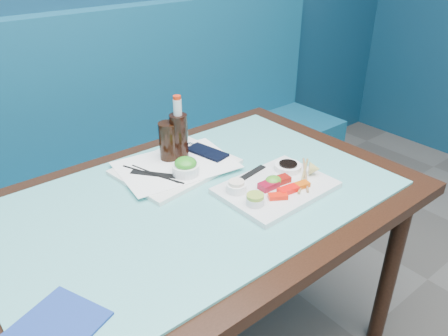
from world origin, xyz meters
TOP-DOWN VIEW (x-y plane):
  - booth_bench at (0.00, 2.29)m, footprint 3.00×0.56m
  - dining_table at (0.00, 1.45)m, footprint 1.40×0.90m
  - glass_top at (0.00, 1.45)m, footprint 1.22×0.76m
  - sashimi_plate at (0.22, 1.32)m, footprint 0.36×0.26m
  - salmon_left at (0.17, 1.26)m, footprint 0.06×0.05m
  - salmon_mid at (0.22, 1.27)m, footprint 0.07×0.04m
  - salmon_right at (0.27, 1.26)m, footprint 0.06×0.04m
  - tuna_left at (0.19, 1.32)m, footprint 0.06×0.04m
  - tuna_right at (0.25, 1.32)m, footprint 0.06×0.04m
  - seaweed_garnish at (0.22, 1.33)m, footprint 0.06×0.05m
  - ramekin_wasabi at (0.10, 1.28)m, footprint 0.07×0.07m
  - wasabi_fill at (0.10, 1.28)m, footprint 0.06×0.06m
  - ramekin_ginger at (0.10, 1.37)m, footprint 0.08×0.08m
  - ginger_fill at (0.10, 1.37)m, footprint 0.06×0.06m
  - soy_dish at (0.33, 1.37)m, footprint 0.11×0.11m
  - soy_fill at (0.33, 1.37)m, footprint 0.08×0.08m
  - lemon_wedge at (0.37, 1.29)m, footprint 0.06×0.06m
  - chopstick_sleeve at (0.21, 1.42)m, footprint 0.14×0.04m
  - wooden_chopstick_a at (0.33, 1.30)m, footprint 0.20×0.14m
  - wooden_chopstick_b at (0.34, 1.30)m, footprint 0.16×0.16m
  - serving_tray at (0.05, 1.64)m, footprint 0.41×0.33m
  - paper_placemat at (0.05, 1.64)m, footprint 0.42×0.32m
  - seaweed_bowl at (0.04, 1.56)m, footprint 0.12×0.12m
  - seaweed_salad at (0.04, 1.56)m, footprint 0.08×0.08m
  - cola_glass at (0.06, 1.69)m, footprint 0.08×0.08m
  - navy_pouch at (0.19, 1.64)m, footprint 0.10×0.17m
  - fork at (0.18, 1.74)m, footprint 0.04×0.08m
  - black_chopstick_a at (-0.04, 1.63)m, footprint 0.10×0.23m
  - black_chopstick_b at (-0.04, 1.63)m, footprint 0.06×0.20m
  - tray_sleeve at (-0.04, 1.63)m, footprint 0.12×0.14m
  - cola_bottle_body at (0.10, 1.67)m, footprint 0.08×0.08m
  - cola_bottle_neck at (0.10, 1.67)m, footprint 0.03×0.03m
  - cola_bottle_cap at (0.10, 1.67)m, footprint 0.03×0.03m
  - blue_napkin at (-0.52, 1.23)m, footprint 0.21×0.21m

SIDE VIEW (x-z plane):
  - booth_bench at x=0.00m, z-range -0.21..0.96m
  - dining_table at x=0.00m, z-range 0.29..1.04m
  - glass_top at x=0.00m, z-range 0.75..0.76m
  - blue_napkin at x=-0.52m, z-range 0.76..0.76m
  - serving_tray at x=0.05m, z-range 0.76..0.77m
  - sashimi_plate at x=0.22m, z-range 0.76..0.78m
  - paper_placemat at x=0.05m, z-range 0.77..0.77m
  - tray_sleeve at x=-0.04m, z-range 0.77..0.78m
  - black_chopstick_b at x=-0.04m, z-range 0.77..0.78m
  - black_chopstick_a at x=-0.04m, z-range 0.77..0.78m
  - fork at x=0.18m, z-range 0.77..0.78m
  - chopstick_sleeve at x=0.21m, z-range 0.78..0.78m
  - navy_pouch at x=0.19m, z-range 0.77..0.78m
  - wooden_chopstick_b at x=0.34m, z-range 0.78..0.78m
  - wooden_chopstick_a at x=0.33m, z-range 0.78..0.78m
  - salmon_left at x=0.17m, z-range 0.78..0.79m
  - salmon_right at x=0.27m, z-range 0.78..0.79m
  - salmon_mid at x=0.22m, z-range 0.78..0.79m
  - soy_dish at x=0.33m, z-range 0.78..0.79m
  - tuna_right at x=0.25m, z-range 0.78..0.79m
  - tuna_left at x=0.19m, z-range 0.78..0.80m
  - ramekin_wasabi at x=0.10m, z-range 0.78..0.80m
  - ramekin_ginger at x=0.10m, z-range 0.78..0.80m
  - seaweed_bowl at x=0.04m, z-range 0.77..0.81m
  - seaweed_garnish at x=0.22m, z-range 0.78..0.81m
  - soy_fill at x=0.33m, z-range 0.79..0.80m
  - lemon_wedge at x=0.37m, z-range 0.78..0.82m
  - wasabi_fill at x=0.10m, z-range 0.80..0.81m
  - ginger_fill at x=0.10m, z-range 0.80..0.81m
  - seaweed_salad at x=0.04m, z-range 0.80..0.83m
  - cola_glass at x=0.06m, z-range 0.77..0.91m
  - cola_bottle_body at x=0.10m, z-range 0.76..0.93m
  - cola_bottle_neck at x=0.10m, z-range 0.93..0.99m
  - cola_bottle_cap at x=0.10m, z-range 0.99..1.00m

